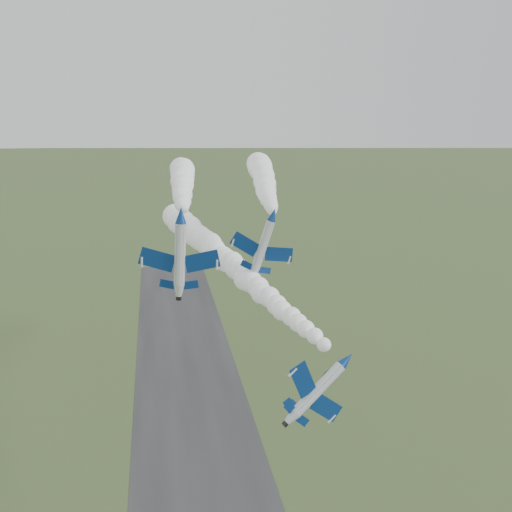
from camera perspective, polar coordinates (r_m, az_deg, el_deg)
The scene contains 7 objects.
runway at distance 111.11m, azimuth -5.87°, elevation -18.52°, with size 24.00×260.00×0.04m, color #2B2B2D.
jet_lead at distance 68.23m, azimuth 9.13°, elevation -10.20°, with size 6.23×11.41×7.63m.
smoke_trail_jet_lead at distance 97.93m, azimuth -2.80°, elevation -0.64°, with size 5.40×68.44×5.40m, color white, non-canonical shape.
jet_pair_left at distance 84.57m, azimuth -7.52°, elevation 4.08°, with size 12.05×14.38×3.57m.
smoke_trail_jet_pair_left at distance 114.01m, azimuth -7.38°, elevation 7.14°, with size 5.39×52.37×5.39m, color white, non-canonical shape.
jet_pair_right at distance 87.16m, azimuth 1.73°, elevation 4.16°, with size 9.59×11.87×3.80m.
smoke_trail_jet_pair_right at distance 118.11m, azimuth 0.82°, elevation 7.51°, with size 5.76×58.26×5.76m, color white, non-canonical shape.
Camera 1 is at (-5.86, -63.46, 59.82)m, focal length 40.00 mm.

